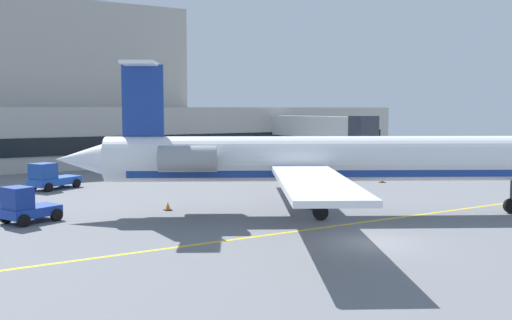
{
  "coord_description": "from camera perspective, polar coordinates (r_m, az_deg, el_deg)",
  "views": [
    {
      "loc": [
        -18.53,
        -20.3,
        6.47
      ],
      "look_at": [
        1.03,
        12.68,
        3.0
      ],
      "focal_mm": 39.68,
      "sensor_mm": 36.0,
      "label": 1
    }
  ],
  "objects": [
    {
      "name": "regional_jet",
      "position": [
        34.82,
        7.39,
        0.07
      ],
      "size": [
        30.9,
        26.45,
        9.21
      ],
      "color": "white",
      "rests_on": "ground"
    },
    {
      "name": "jet_bridge_west",
      "position": [
        64.02,
        6.65,
        3.28
      ],
      "size": [
        2.4,
        17.39,
        5.77
      ],
      "color": "silver",
      "rests_on": "ground"
    },
    {
      "name": "baggage_tug",
      "position": [
        34.72,
        -22.19,
        -4.35
      ],
      "size": [
        3.43,
        2.97,
        2.13
      ],
      "color": "#19389E",
      "rests_on": "ground"
    },
    {
      "name": "safety_cone_charlie",
      "position": [
        51.08,
        12.6,
        -1.95
      ],
      "size": [
        0.47,
        0.47,
        0.55
      ],
      "color": "orange",
      "rests_on": "ground"
    },
    {
      "name": "terminal_building",
      "position": [
        71.16,
        -18.62,
        5.31
      ],
      "size": [
        79.69,
        17.22,
        18.93
      ],
      "color": "#B7B2A8",
      "rests_on": "ground"
    },
    {
      "name": "safety_cone_bravo",
      "position": [
        36.69,
        -8.88,
        -4.66
      ],
      "size": [
        0.47,
        0.47,
        0.55
      ],
      "color": "orange",
      "rests_on": "ground"
    },
    {
      "name": "safety_cone_alpha",
      "position": [
        39.87,
        7.98,
        -3.86
      ],
      "size": [
        0.47,
        0.47,
        0.55
      ],
      "color": "orange",
      "rests_on": "ground"
    },
    {
      "name": "ground",
      "position": [
        28.25,
        11.52,
        -8.28
      ],
      "size": [
        120.0,
        120.0,
        0.11
      ],
      "color": "slate"
    },
    {
      "name": "pushback_tractor",
      "position": [
        48.35,
        -20.03,
        -1.65
      ],
      "size": [
        4.43,
        3.57,
        2.18
      ],
      "color": "#1E4CB2",
      "rests_on": "ground"
    }
  ]
}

